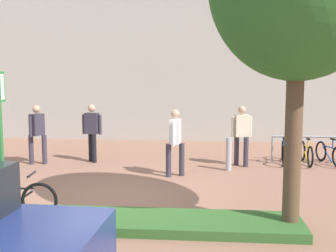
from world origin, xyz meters
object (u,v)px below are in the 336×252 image
Objects in this scene: parking_sign_post at (0,125)px; person_suited_navy at (92,129)px; bollard_steel at (229,154)px; person_shirt_blue at (175,138)px; person_suited_dark at (37,131)px; bike_at_sign at (11,199)px; person_casual_tan at (242,132)px; bike_rack_cluster at (318,152)px.

parking_sign_post is 1.54× the size of person_suited_navy.
bollard_steel is 0.52× the size of person_shirt_blue.
person_suited_navy is at bearing 16.97° from person_suited_dark.
bike_at_sign is at bearing -91.39° from person_suited_navy.
person_casual_tan is at bearing 2.65° from person_suited_dark.
person_casual_tan is 1.00× the size of person_suited_dark.
bike_at_sign is at bearing 80.37° from parking_sign_post.
person_casual_tan and person_suited_dark have the same top height.
bike_rack_cluster is at bearing 11.33° from person_casual_tan.
person_suited_navy is at bearing 88.61° from bike_at_sign.
person_shirt_blue is at bearing 52.67° from parking_sign_post.
person_casual_tan is at bearing 46.86° from bike_at_sign.
person_suited_dark reaches higher than bollard_steel.
person_shirt_blue is at bearing -141.88° from person_casual_tan.
person_shirt_blue is 4.25m from person_suited_dark.
bike_rack_cluster is 1.55× the size of person_suited_dark.
bike_rack_cluster is at bearing 24.67° from person_shirt_blue.
bollard_steel is 4.11m from person_suited_navy.
person_casual_tan reaches higher than bike_at_sign.
bike_at_sign is 0.98× the size of person_shirt_blue.
bollard_steel reaches higher than bike_at_sign.
bollard_steel is (-2.63, -1.07, 0.10)m from bike_rack_cluster.
person_shirt_blue is (-1.79, -1.40, 0.00)m from person_casual_tan.
person_casual_tan is at bearing -168.67° from bike_rack_cluster.
bollard_steel is at bearing 46.61° from parking_sign_post.
parking_sign_post is 1.54× the size of person_casual_tan.
person_shirt_blue reaches higher than bike_rack_cluster.
person_suited_navy is (-3.99, 0.80, 0.53)m from bollard_steel.
person_suited_navy is 1.00× the size of person_shirt_blue.
person_suited_navy is at bearing 88.29° from parking_sign_post.
bollard_steel is 5.53m from person_suited_dark.
bollard_steel is 1.69m from person_shirt_blue.
person_shirt_blue is 1.00× the size of person_suited_dark.
bike_at_sign is at bearing -134.50° from bollard_steel.
parking_sign_post reaches higher than bike_at_sign.
person_suited_navy is at bearing 148.53° from person_shirt_blue.
person_suited_dark is (-1.50, -0.46, 0.00)m from person_suited_navy.
person_suited_navy reaches higher than bollard_steel.
parking_sign_post reaches higher than person_shirt_blue.
person_suited_dark is at bearing 164.56° from person_shirt_blue.
parking_sign_post is 6.17m from bollard_steel.
parking_sign_post is at bearing -132.18° from person_casual_tan.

